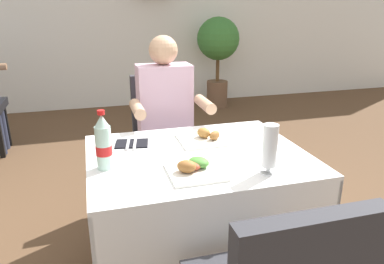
{
  "coord_description": "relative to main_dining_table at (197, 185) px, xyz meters",
  "views": [
    {
      "loc": [
        -0.51,
        -1.64,
        1.44
      ],
      "look_at": [
        -0.02,
        0.07,
        0.82
      ],
      "focal_mm": 34.0,
      "sensor_mm": 36.0,
      "label": 1
    }
  ],
  "objects": [
    {
      "name": "chair_far_diner_seat",
      "position": [
        0.0,
        0.81,
        -0.01
      ],
      "size": [
        0.44,
        0.5,
        0.97
      ],
      "color": "#2D2D33",
      "rests_on": "ground"
    },
    {
      "name": "beer_glass_left",
      "position": [
        0.23,
        -0.3,
        0.29
      ],
      "size": [
        0.07,
        0.07,
        0.22
      ],
      "color": "white",
      "rests_on": "main_dining_table"
    },
    {
      "name": "napkin_cutlery_set",
      "position": [
        -0.3,
        0.22,
        0.18
      ],
      "size": [
        0.19,
        0.2,
        0.01
      ],
      "color": "black",
      "rests_on": "main_dining_table"
    },
    {
      "name": "seated_diner_far",
      "position": [
        -0.01,
        0.7,
        0.15
      ],
      "size": [
        0.5,
        0.46,
        1.26
      ],
      "color": "#282D42",
      "rests_on": "ground"
    },
    {
      "name": "potted_plant_corner",
      "position": [
        1.33,
        3.41,
        0.32
      ],
      "size": [
        0.61,
        0.61,
        1.3
      ],
      "color": "brown",
      "rests_on": "ground"
    },
    {
      "name": "plate_far_diner",
      "position": [
        0.09,
        0.17,
        0.19
      ],
      "size": [
        0.26,
        0.26,
        0.07
      ],
      "color": "white",
      "rests_on": "main_dining_table"
    },
    {
      "name": "main_dining_table",
      "position": [
        0.0,
        0.0,
        0.0
      ],
      "size": [
        1.07,
        0.84,
        0.74
      ],
      "color": "white",
      "rests_on": "ground"
    },
    {
      "name": "plate_near_camera",
      "position": [
        -0.08,
        -0.21,
        0.2
      ],
      "size": [
        0.24,
        0.24,
        0.07
      ],
      "color": "white",
      "rests_on": "main_dining_table"
    },
    {
      "name": "cola_bottle_primary",
      "position": [
        -0.45,
        -0.05,
        0.29
      ],
      "size": [
        0.07,
        0.07,
        0.27
      ],
      "color": "silver",
      "rests_on": "main_dining_table"
    }
  ]
}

